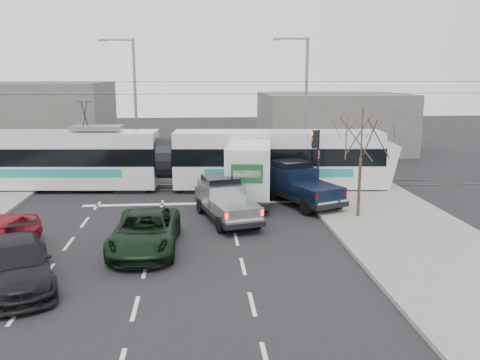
{
  "coord_description": "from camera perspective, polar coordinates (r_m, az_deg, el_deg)",
  "views": [
    {
      "loc": [
        0.16,
        -19.79,
        6.63
      ],
      "look_at": [
        2.13,
        3.23,
        1.8
      ],
      "focal_mm": 38.0,
      "sensor_mm": 36.0,
      "label": 1
    }
  ],
  "objects": [
    {
      "name": "box_truck",
      "position": [
        26.62,
        1.05,
        0.81
      ],
      "size": [
        3.04,
        6.54,
        3.14
      ],
      "rotation": [
        0.0,
        0.0,
        -0.14
      ],
      "color": "black",
      "rests_on": "ground"
    },
    {
      "name": "sidewalk_right",
      "position": [
        22.64,
        18.41,
        -5.64
      ],
      "size": [
        6.0,
        60.0,
        0.15
      ],
      "primitive_type": "cube",
      "color": "gray",
      "rests_on": "ground"
    },
    {
      "name": "rails",
      "position": [
        30.52,
        -5.09,
        -0.77
      ],
      "size": [
        60.0,
        1.6,
        0.03
      ],
      "primitive_type": "cube",
      "color": "#33302D",
      "rests_on": "ground"
    },
    {
      "name": "building_right",
      "position": [
        45.55,
        10.25,
        6.42
      ],
      "size": [
        12.0,
        10.0,
        5.0
      ],
      "primitive_type": "cube",
      "color": "slate",
      "rests_on": "ground"
    },
    {
      "name": "catenary",
      "position": [
        29.91,
        -5.22,
        6.49
      ],
      "size": [
        60.0,
        0.2,
        7.0
      ],
      "color": "black",
      "rests_on": "ground"
    },
    {
      "name": "bare_tree",
      "position": [
        23.67,
        13.5,
        4.6
      ],
      "size": [
        2.4,
        2.4,
        5.0
      ],
      "color": "#47382B",
      "rests_on": "ground"
    },
    {
      "name": "street_lamp_far",
      "position": [
        36.08,
        -11.97,
        9.15
      ],
      "size": [
        2.38,
        0.25,
        9.0
      ],
      "color": "slate",
      "rests_on": "ground"
    },
    {
      "name": "tram",
      "position": [
        29.73,
        -8.42,
        2.34
      ],
      "size": [
        25.05,
        4.46,
        5.09
      ],
      "rotation": [
        0.0,
        0.0,
        -0.08
      ],
      "color": "silver",
      "rests_on": "ground"
    },
    {
      "name": "dark_car",
      "position": [
        17.76,
        -23.81,
        -8.64
      ],
      "size": [
        3.74,
        5.46,
        1.47
      ],
      "primitive_type": "imported",
      "rotation": [
        0.0,
        0.0,
        0.37
      ],
      "color": "black",
      "rests_on": "ground"
    },
    {
      "name": "building_left",
      "position": [
        44.27,
        -23.68,
        6.12
      ],
      "size": [
        14.0,
        10.0,
        6.0
      ],
      "primitive_type": "cube",
      "color": "slate",
      "rests_on": "ground"
    },
    {
      "name": "traffic_signal",
      "position": [
        27.31,
        8.53,
        3.49
      ],
      "size": [
        0.44,
        0.44,
        3.6
      ],
      "color": "black",
      "rests_on": "ground"
    },
    {
      "name": "green_car",
      "position": [
        19.84,
        -10.6,
        -5.7
      ],
      "size": [
        2.59,
        5.33,
        1.46
      ],
      "primitive_type": "imported",
      "rotation": [
        0.0,
        0.0,
        -0.03
      ],
      "color": "black",
      "rests_on": "ground"
    },
    {
      "name": "silver_pickup",
      "position": [
        23.55,
        -1.72,
        -2.17
      ],
      "size": [
        3.0,
        5.48,
        1.89
      ],
      "rotation": [
        0.0,
        0.0,
        0.25
      ],
      "color": "black",
      "rests_on": "ground"
    },
    {
      "name": "navy_pickup",
      "position": [
        26.37,
        6.61,
        -0.43
      ],
      "size": [
        3.72,
        5.49,
        2.18
      ],
      "rotation": [
        0.0,
        0.0,
        0.4
      ],
      "color": "black",
      "rests_on": "ground"
    },
    {
      "name": "street_lamp_near",
      "position": [
        34.57,
        7.14,
        9.2
      ],
      "size": [
        2.38,
        0.25,
        9.0
      ],
      "color": "slate",
      "rests_on": "ground"
    },
    {
      "name": "ground",
      "position": [
        20.87,
        -5.12,
        -6.76
      ],
      "size": [
        120.0,
        120.0,
        0.0
      ],
      "primitive_type": "plane",
      "color": "black",
      "rests_on": "ground"
    }
  ]
}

